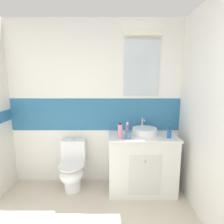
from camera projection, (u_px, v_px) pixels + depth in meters
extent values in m
cube|color=white|center=(97.00, 154.00, 2.96)|extent=(3.20, 0.10, 0.85)
cube|color=teal|center=(96.00, 114.00, 2.84)|extent=(3.20, 0.10, 0.50)
cube|color=white|center=(95.00, 60.00, 2.70)|extent=(3.20, 0.10, 1.15)
cube|color=silver|center=(142.00, 68.00, 2.66)|extent=(0.52, 0.02, 0.80)
cube|color=white|center=(144.00, 33.00, 2.53)|extent=(0.55, 0.10, 0.08)
cube|color=white|center=(142.00, 164.00, 2.67)|extent=(0.95, 0.51, 0.82)
cube|color=white|center=(143.00, 136.00, 2.58)|extent=(0.97, 0.53, 0.03)
cube|color=silver|center=(145.00, 175.00, 2.42)|extent=(0.43, 0.01, 0.57)
cylinder|color=silver|center=(146.00, 162.00, 2.37)|extent=(0.02, 0.02, 0.03)
cylinder|color=white|center=(145.00, 131.00, 2.61)|extent=(0.35, 0.35, 0.10)
cylinder|color=#AFB1BA|center=(145.00, 128.00, 2.60)|extent=(0.29, 0.29, 0.01)
cylinder|color=silver|center=(143.00, 124.00, 2.80)|extent=(0.03, 0.03, 0.20)
cylinder|color=silver|center=(144.00, 120.00, 2.69)|extent=(0.02, 0.16, 0.02)
cylinder|color=white|center=(73.00, 185.00, 2.70)|extent=(0.24, 0.24, 0.18)
ellipsoid|color=white|center=(72.00, 174.00, 2.62)|extent=(0.34, 0.42, 0.22)
cylinder|color=white|center=(72.00, 166.00, 2.60)|extent=(0.37, 0.37, 0.02)
cube|color=white|center=(74.00, 150.00, 2.78)|extent=(0.36, 0.17, 0.33)
cylinder|color=silver|center=(74.00, 139.00, 2.75)|extent=(0.04, 0.04, 0.02)
cylinder|color=#4C7299|center=(128.00, 135.00, 2.43)|extent=(0.08, 0.08, 0.10)
cylinder|color=#D83F4C|center=(128.00, 130.00, 2.40)|extent=(0.04, 0.03, 0.19)
cube|color=white|center=(128.00, 123.00, 2.39)|extent=(0.02, 0.02, 0.03)
cylinder|color=#D872BF|center=(127.00, 130.00, 2.41)|extent=(0.03, 0.02, 0.18)
cube|color=white|center=(127.00, 124.00, 2.40)|extent=(0.02, 0.02, 0.03)
cylinder|color=#338CD8|center=(128.00, 130.00, 2.41)|extent=(0.04, 0.03, 0.18)
cube|color=white|center=(128.00, 123.00, 2.39)|extent=(0.02, 0.02, 0.03)
cylinder|color=#2659B2|center=(170.00, 134.00, 2.45)|extent=(0.06, 0.06, 0.12)
cylinder|color=#262626|center=(170.00, 128.00, 2.44)|extent=(0.01, 0.01, 0.04)
cylinder|color=#262626|center=(170.00, 127.00, 2.42)|extent=(0.01, 0.02, 0.01)
cylinder|color=pink|center=(120.00, 132.00, 2.41)|extent=(0.06, 0.06, 0.20)
cylinder|color=black|center=(121.00, 124.00, 2.39)|extent=(0.04, 0.04, 0.02)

